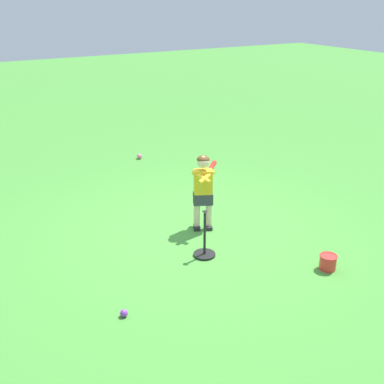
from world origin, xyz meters
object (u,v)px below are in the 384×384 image
play_ball_behind_batter (139,156)px  child_batter (204,186)px  batting_tee (204,248)px  toy_bucket (328,262)px  play_ball_midfield (124,313)px

play_ball_behind_batter → child_batter: bearing=-99.0°
batting_tee → toy_bucket: 1.52m
play_ball_behind_batter → toy_bucket: (0.20, -4.98, 0.05)m
play_ball_behind_batter → toy_bucket: size_ratio=0.48×
batting_tee → play_ball_midfield: bearing=-155.0°
play_ball_behind_batter → batting_tee: (-0.91, -3.95, 0.05)m
child_batter → toy_bucket: (0.72, -1.70, -0.55)m
toy_bucket → child_batter: bearing=113.0°
toy_bucket → play_ball_midfield: bearing=171.2°
play_ball_behind_batter → toy_bucket: toy_bucket is taller
play_ball_midfield → batting_tee: size_ratio=0.13×
play_ball_midfield → batting_tee: (1.38, 0.64, 0.06)m
play_ball_midfield → play_ball_behind_batter: (2.29, 4.59, 0.01)m
play_ball_behind_batter → batting_tee: 4.05m
child_batter → batting_tee: bearing=-120.5°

